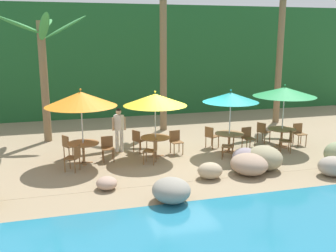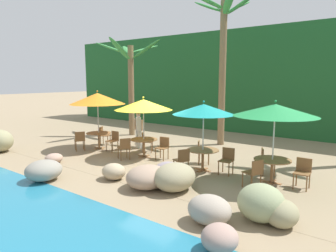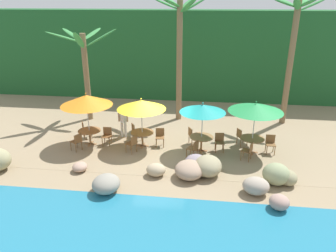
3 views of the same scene
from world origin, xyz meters
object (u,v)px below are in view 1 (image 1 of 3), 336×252
Objects in this scene: chair_green_left at (288,140)px; palm_tree_nearest at (42,57)px; umbrella_teal at (231,97)px; waiter_in_white at (119,127)px; chair_orange_inland at (68,145)px; dining_table_teal at (229,136)px; palm_tree_second at (163,33)px; chair_teal_left at (230,145)px; chair_orange_left at (74,156)px; chair_green_seaward at (299,132)px; chair_yellow_left at (152,150)px; dining_table_green at (282,132)px; chair_yellow_seaward at (176,140)px; chair_orange_seaward at (108,147)px; chair_teal_seaward at (248,137)px; chair_green_inland at (263,131)px; dining_table_orange at (83,146)px; chair_yellow_inland at (138,139)px; umbrella_orange at (81,99)px; chair_teal_inland at (211,135)px; umbrella_yellow at (155,100)px; palm_tree_third at (281,34)px; umbrella_green at (285,92)px.

palm_tree_nearest is (-8.84, 4.29, 3.01)m from chair_green_left.
waiter_in_white is (-4.04, 1.18, -1.14)m from umbrella_teal.
waiter_in_white is at bearing 11.59° from chair_orange_inland.
chair_orange_inland reaches higher than dining_table_teal.
chair_orange_inland is at bearing -142.36° from palm_tree_second.
palm_tree_second is at bearing 102.92° from chair_teal_left.
chair_orange_left and chair_green_seaward have the same top height.
palm_tree_nearest is (-3.59, 4.19, 3.01)m from chair_yellow_left.
dining_table_green is at bearing -20.89° from palm_tree_nearest.
chair_yellow_seaward is 0.79× the size of dining_table_teal.
umbrella_teal is (4.61, -0.18, 1.61)m from chair_orange_seaward.
chair_teal_left is at bearing -12.82° from chair_orange_seaward.
dining_table_green is at bearing -0.78° from chair_teal_seaward.
chair_teal_left is at bearing -163.80° from chair_green_seaward.
chair_teal_seaward is at bearing 146.18° from chair_green_left.
chair_orange_seaward is at bearing -174.12° from chair_green_inland.
dining_table_orange is at bearing -179.74° from dining_table_green.
chair_orange_left reaches higher than dining_table_green.
chair_yellow_left is 1.00× the size of chair_green_inland.
umbrella_orange is at bearing -159.27° from chair_yellow_inland.
chair_orange_left is at bearing -147.09° from chair_yellow_inland.
chair_green_seaward is 0.13× the size of palm_tree_second.
chair_orange_left is (-0.34, -0.78, -0.10)m from dining_table_orange.
umbrella_teal is 1.82m from chair_teal_inland.
umbrella_yellow reaches higher than chair_orange_inland.
chair_green_inland is (4.74, 0.66, -1.61)m from umbrella_yellow.
palm_tree_second reaches higher than chair_yellow_seaward.
chair_teal_seaward is at bearing 9.73° from dining_table_teal.
chair_teal_seaward is (6.31, 0.06, -0.10)m from dining_table_orange.
chair_green_left is at bearing -1.02° from chair_yellow_left.
chair_teal_seaward is 0.79× the size of dining_table_green.
palm_tree_nearest is 5.40m from palm_tree_second.
palm_tree_second is (-1.16, 5.04, 3.97)m from chair_teal_left.
chair_orange_inland is at bearing 172.43° from umbrella_teal.
palm_tree_third is at bearing 43.30° from umbrella_teal.
chair_green_inland reaches higher than dining_table_green.
palm_tree_third is 4.00× the size of waiter_in_white.
waiter_in_white is (1.42, 1.09, 0.37)m from dining_table_orange.
chair_teal_seaward is 1.49m from chair_teal_left.
chair_teal_left is at bearing -140.93° from chair_teal_seaward.
umbrella_green reaches higher than dining_table_teal.
umbrella_green is 1.91m from chair_green_inland.
dining_table_green is at bearing 5.75° from chair_orange_left.
palm_tree_second is (5.27, 0.65, 0.97)m from palm_tree_nearest.
chair_yellow_left is at bearing 178.98° from chair_green_left.
umbrella_orange reaches higher than dining_table_green.
chair_orange_seaward is 6.49m from palm_tree_second.
waiter_in_white is at bearing 158.37° from chair_yellow_seaward.
chair_teal_seaward is (6.79, -0.65, 0.00)m from chair_orange_inland.
dining_table_orange is 6.94m from palm_tree_second.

